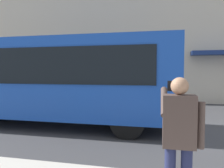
# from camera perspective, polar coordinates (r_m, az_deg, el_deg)

# --- Properties ---
(ground_plane) EXTENTS (60.00, 60.00, 0.00)m
(ground_plane) POSITION_cam_1_polar(r_m,az_deg,el_deg) (7.54, 16.32, -11.59)
(ground_plane) COLOR #38383A
(building_facade_far) EXTENTS (28.00, 1.55, 12.00)m
(building_facade_far) POSITION_cam_1_polar(r_m,az_deg,el_deg) (14.66, 14.84, 19.28)
(building_facade_far) COLOR beige
(building_facade_far) RESTS_ON ground_plane
(red_bus) EXTENTS (9.05, 2.54, 3.08)m
(red_bus) POSITION_cam_1_polar(r_m,az_deg,el_deg) (8.09, -16.36, 1.48)
(red_bus) COLOR #1947AD
(red_bus) RESTS_ON ground_plane
(pedestrian_photographer) EXTENTS (0.53, 0.52, 1.70)m
(pedestrian_photographer) POSITION_cam_1_polar(r_m,az_deg,el_deg) (2.90, 17.39, -12.40)
(pedestrian_photographer) COLOR #1E2347
(pedestrian_photographer) RESTS_ON sidewalk_curb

